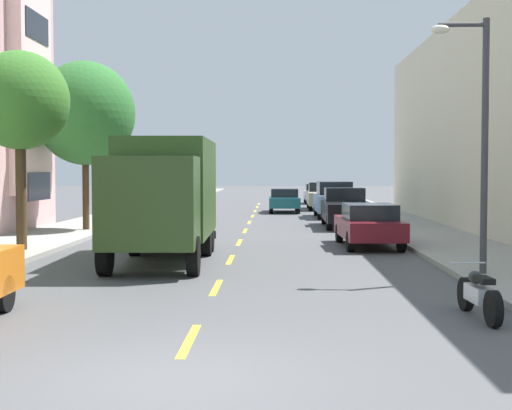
{
  "coord_description": "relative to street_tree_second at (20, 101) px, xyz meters",
  "views": [
    {
      "loc": [
        1.28,
        -8.89,
        2.53
      ],
      "look_at": [
        0.44,
        22.66,
        1.05
      ],
      "focal_mm": 52.12,
      "sensor_mm": 36.0,
      "label": 1
    }
  ],
  "objects": [
    {
      "name": "parked_motorcycle",
      "position": [
        11.15,
        -9.48,
        -4.18
      ],
      "size": [
        0.62,
        2.05,
        0.9
      ],
      "color": "black",
      "rests_on": "ground_plane"
    },
    {
      "name": "moving_teal_sedan",
      "position": [
        8.2,
        22.47,
        -3.84
      ],
      "size": [
        1.8,
        4.5,
        1.43
      ],
      "color": "#195B60",
      "rests_on": "ground_plane"
    },
    {
      "name": "parked_hatchback_silver",
      "position": [
        10.72,
        34.16,
        -3.84
      ],
      "size": [
        1.75,
        4.01,
        1.5
      ],
      "color": "#B2B5BA",
      "rests_on": "ground_plane"
    },
    {
      "name": "ground_plane",
      "position": [
        6.4,
        16.73,
        -4.59
      ],
      "size": [
        160.0,
        160.0,
        0.0
      ],
      "primitive_type": "plane",
      "color": "#4C4C4F"
    },
    {
      "name": "street_tree_second",
      "position": [
        0.0,
        0.0,
        0.0
      ],
      "size": [
        2.96,
        2.96,
        5.97
      ],
      "color": "#47331E",
      "rests_on": "sidewalk_left"
    },
    {
      "name": "delivery_box_truck",
      "position": [
        4.6,
        -1.54,
        -2.67
      ],
      "size": [
        2.53,
        7.45,
        3.41
      ],
      "color": "#2D471E",
      "rests_on": "ground_plane"
    },
    {
      "name": "parked_pickup_black",
      "position": [
        10.82,
        10.96,
        -3.77
      ],
      "size": [
        2.04,
        5.31,
        1.73
      ],
      "color": "black",
      "rests_on": "ground_plane"
    },
    {
      "name": "parked_sedan_burgundy",
      "position": [
        10.75,
        2.34,
        -3.84
      ],
      "size": [
        1.93,
        4.55,
        1.43
      ],
      "color": "maroon",
      "rests_on": "ground_plane"
    },
    {
      "name": "sidewalk_left",
      "position": [
        -0.7,
        14.73,
        -4.52
      ],
      "size": [
        3.2,
        120.0,
        0.14
      ],
      "primitive_type": "cube",
      "color": "#99968E",
      "rests_on": "ground_plane"
    },
    {
      "name": "street_lamp",
      "position": [
        12.33,
        -4.88,
        -1.0
      ],
      "size": [
        1.35,
        0.28,
        5.87
      ],
      "color": "#38383D",
      "rests_on": "sidewalk_right"
    },
    {
      "name": "parked_suv_sky",
      "position": [
        10.8,
        17.64,
        -3.61
      ],
      "size": [
        1.97,
        4.81,
        1.93
      ],
      "color": "#7A9EC6",
      "rests_on": "ground_plane"
    },
    {
      "name": "parked_pickup_champagne",
      "position": [
        10.75,
        26.08,
        -3.77
      ],
      "size": [
        2.06,
        5.32,
        1.73
      ],
      "color": "tan",
      "rests_on": "ground_plane"
    },
    {
      "name": "sidewalk_right",
      "position": [
        13.5,
        14.73,
        -4.52
      ],
      "size": [
        3.2,
        120.0,
        0.14
      ],
      "primitive_type": "cube",
      "color": "#99968E",
      "rests_on": "ground_plane"
    },
    {
      "name": "street_tree_third",
      "position": [
        0.0,
        7.62,
        0.22
      ],
      "size": [
        4.02,
        4.02,
        6.77
      ],
      "color": "#47331E",
      "rests_on": "sidewalk_left"
    },
    {
      "name": "lane_centerline_dashes",
      "position": [
        6.4,
        11.23,
        -4.59
      ],
      "size": [
        0.14,
        47.2,
        0.01
      ],
      "color": "yellow",
      "rests_on": "ground_plane"
    }
  ]
}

